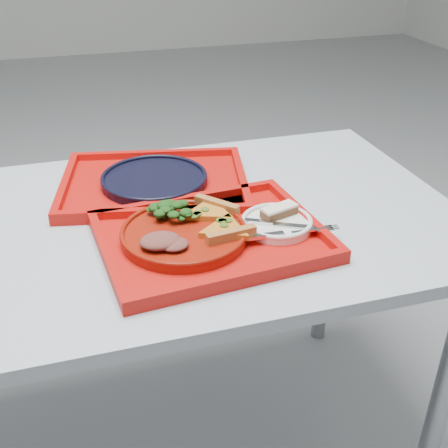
% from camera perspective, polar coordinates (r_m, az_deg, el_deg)
% --- Properties ---
extents(table, '(1.60, 0.80, 0.75)m').
position_cam_1_polar(table, '(1.29, -11.60, -3.13)').
color(table, '#AFB9C5').
rests_on(table, ground).
extents(tray_main, '(0.48, 0.39, 0.01)m').
position_cam_1_polar(tray_main, '(1.17, -1.31, -1.61)').
color(tray_main, '#BA0E09').
rests_on(tray_main, table).
extents(tray_far, '(0.51, 0.43, 0.01)m').
position_cam_1_polar(tray_far, '(1.40, -7.05, 3.91)').
color(tray_far, '#BA0E09').
rests_on(tray_far, table).
extents(dinner_plate, '(0.26, 0.26, 0.02)m').
position_cam_1_polar(dinner_plate, '(1.16, -4.08, -1.13)').
color(dinner_plate, maroon).
rests_on(dinner_plate, tray_main).
extents(side_plate, '(0.15, 0.15, 0.01)m').
position_cam_1_polar(side_plate, '(1.20, 5.37, -0.05)').
color(side_plate, white).
rests_on(side_plate, tray_main).
extents(navy_plate, '(0.26, 0.26, 0.02)m').
position_cam_1_polar(navy_plate, '(1.40, -7.09, 4.43)').
color(navy_plate, black).
rests_on(navy_plate, tray_far).
extents(pizza_slice_a, '(0.12, 0.13, 0.02)m').
position_cam_1_polar(pizza_slice_a, '(1.14, 0.13, -0.38)').
color(pizza_slice_a, gold).
rests_on(pizza_slice_a, dinner_plate).
extents(pizza_slice_b, '(0.16, 0.16, 0.02)m').
position_cam_1_polar(pizza_slice_b, '(1.21, -1.54, 1.41)').
color(pizza_slice_b, gold).
rests_on(pizza_slice_b, dinner_plate).
extents(salad_heap, '(0.08, 0.07, 0.04)m').
position_cam_1_polar(salad_heap, '(1.19, -5.65, 1.45)').
color(salad_heap, black).
rests_on(salad_heap, dinner_plate).
extents(meat_portion, '(0.08, 0.06, 0.02)m').
position_cam_1_polar(meat_portion, '(1.10, -6.52, -1.70)').
color(meat_portion, brown).
rests_on(meat_portion, dinner_plate).
extents(dessert_bar, '(0.09, 0.05, 0.02)m').
position_cam_1_polar(dessert_bar, '(1.21, 5.63, 1.32)').
color(dessert_bar, '#4E301A').
rests_on(dessert_bar, side_plate).
extents(knife, '(0.17, 0.10, 0.01)m').
position_cam_1_polar(knife, '(1.18, 5.72, 0.03)').
color(knife, silver).
rests_on(knife, side_plate).
extents(fork, '(0.19, 0.03, 0.01)m').
position_cam_1_polar(fork, '(1.15, 6.77, -0.86)').
color(fork, silver).
rests_on(fork, side_plate).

